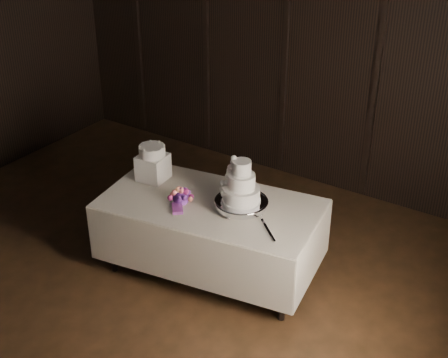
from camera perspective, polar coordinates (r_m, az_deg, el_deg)
room at (r=4.71m, az=-15.05°, el=0.36°), size 6.08×7.08×3.08m
display_table at (r=5.84m, az=-1.23°, el=-5.08°), size 2.13×1.34×0.76m
cake_stand at (r=5.53m, az=1.58°, el=-2.39°), size 0.63×0.63×0.09m
wedding_cake at (r=5.43m, az=1.26°, el=-0.57°), size 0.37×0.33×0.39m
bouquet at (r=5.64m, az=-3.97°, el=-1.65°), size 0.46×0.45×0.18m
box_pedestal at (r=6.03m, az=-6.51°, el=1.08°), size 0.29×0.29×0.25m
small_cake at (r=5.95m, az=-6.60°, el=2.58°), size 0.29×0.29×0.10m
cake_knife at (r=5.31m, az=3.90°, el=-4.44°), size 0.29×0.27×0.01m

